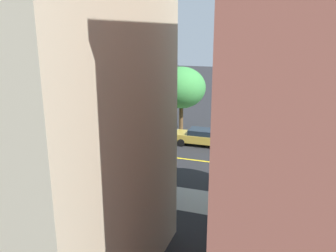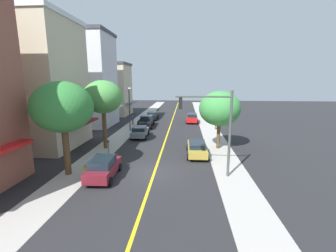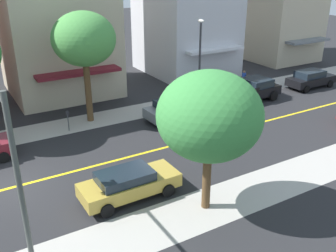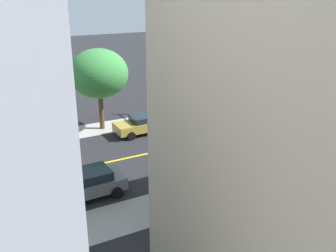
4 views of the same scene
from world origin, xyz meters
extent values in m
plane|color=#262628|center=(0.00, 0.00, 0.00)|extent=(140.00, 140.00, 0.00)
cube|color=#ADA8A0|center=(-6.30, 0.00, 0.00)|extent=(2.79, 126.00, 0.01)
cube|color=#ADA8A0|center=(6.30, 0.00, 0.00)|extent=(2.79, 126.00, 0.01)
cube|color=yellow|center=(0.00, 0.00, 0.00)|extent=(0.20, 126.00, 0.00)
cube|color=beige|center=(-14.14, 6.75, 6.86)|extent=(8.79, 8.24, 13.72)
cube|color=maroon|center=(-9.07, 6.75, 2.79)|extent=(1.37, 6.26, 0.24)
cylinder|color=brown|center=(-6.90, -0.86, 1.87)|extent=(0.50, 0.50, 3.74)
ellipsoid|color=#337F38|center=(-6.90, -0.86, 5.46)|extent=(4.61, 4.61, 3.92)
cylinder|color=brown|center=(-6.40, 6.45, 2.08)|extent=(0.44, 0.44, 4.16)
ellipsoid|color=#4C9947|center=(-6.40, 6.45, 5.73)|extent=(4.19, 4.19, 3.56)
cylinder|color=brown|center=(6.19, 7.38, 1.40)|extent=(0.38, 0.38, 2.80)
ellipsoid|color=#3D8E42|center=(6.19, 7.38, 4.48)|extent=(4.47, 4.47, 3.80)
cylinder|color=yellow|center=(-5.65, -0.54, 0.29)|extent=(0.24, 0.24, 0.57)
sphere|color=#B2B2B7|center=(-5.65, -0.54, 0.64)|extent=(0.22, 0.22, 0.22)
cylinder|color=#B2B2B7|center=(-5.82, -0.54, 0.32)|extent=(0.10, 0.10, 0.10)
cylinder|color=#B2B2B7|center=(-5.48, -0.54, 0.32)|extent=(0.10, 0.10, 0.10)
cylinder|color=#4C4C51|center=(-5.40, 4.59, 0.58)|extent=(0.07, 0.07, 1.15)
cube|color=#2D2D33|center=(-5.40, 4.59, 1.28)|extent=(0.12, 0.18, 0.26)
cylinder|color=#474C47|center=(5.90, -0.27, 3.37)|extent=(0.20, 0.20, 6.74)
cylinder|color=#474C47|center=(3.81, -0.27, 6.27)|extent=(4.19, 0.14, 0.14)
cube|color=black|center=(2.11, -0.27, 5.77)|extent=(0.26, 0.32, 0.90)
sphere|color=red|center=(2.11, -0.27, 6.07)|extent=(0.20, 0.20, 0.20)
sphere|color=yellow|center=(2.11, -0.27, 5.77)|extent=(0.20, 0.20, 0.20)
sphere|color=green|center=(2.11, -0.27, 5.47)|extent=(0.20, 0.20, 0.20)
cylinder|color=#38383D|center=(-5.74, 15.24, 3.09)|extent=(0.16, 0.16, 6.18)
ellipsoid|color=silver|center=(-5.74, 15.24, 6.33)|extent=(0.70, 0.36, 0.24)
cube|color=slate|center=(-3.54, 11.67, 0.66)|extent=(2.00, 4.22, 0.68)
cube|color=#19232D|center=(-3.53, 11.46, 1.24)|extent=(1.72, 2.30, 0.48)
cylinder|color=black|center=(-4.52, 13.01, 0.32)|extent=(0.24, 0.65, 0.64)
cylinder|color=black|center=(-2.64, 13.07, 0.32)|extent=(0.24, 0.65, 0.64)
cylinder|color=black|center=(-4.43, 10.27, 0.32)|extent=(0.24, 0.65, 0.64)
cylinder|color=black|center=(-2.56, 10.32, 0.32)|extent=(0.24, 0.65, 0.64)
cube|color=#B29338|center=(3.70, 4.76, 0.65)|extent=(1.86, 4.75, 0.65)
cube|color=#19232D|center=(3.71, 4.53, 1.19)|extent=(1.62, 2.57, 0.44)
cylinder|color=black|center=(2.78, 6.32, 0.32)|extent=(0.23, 0.64, 0.64)
cylinder|color=black|center=(4.59, 6.33, 0.32)|extent=(0.23, 0.64, 0.64)
cylinder|color=black|center=(2.81, 3.19, 0.32)|extent=(0.23, 0.64, 0.64)
cylinder|color=black|center=(4.62, 3.21, 0.32)|extent=(0.23, 0.64, 0.64)
cube|color=maroon|center=(-3.79, -1.29, 0.70)|extent=(1.96, 4.29, 0.75)
cube|color=#19232D|center=(-3.78, -1.50, 1.36)|extent=(1.67, 2.34, 0.58)
cylinder|color=black|center=(-4.74, 0.07, 0.32)|extent=(0.24, 0.65, 0.64)
cylinder|color=black|center=(-2.94, 0.14, 0.32)|extent=(0.24, 0.65, 0.64)
cylinder|color=black|center=(-4.63, -2.71, 0.32)|extent=(0.24, 0.65, 0.64)
cylinder|color=black|center=(-2.84, -2.65, 0.32)|extent=(0.24, 0.65, 0.64)
camera|label=1|loc=(-24.18, -2.02, 9.56)|focal=37.28mm
camera|label=2|loc=(2.47, -17.41, 7.43)|focal=24.19mm
camera|label=3|loc=(18.05, -1.60, 10.36)|focal=41.15mm
camera|label=4|loc=(-21.31, 16.29, 10.57)|focal=40.33mm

